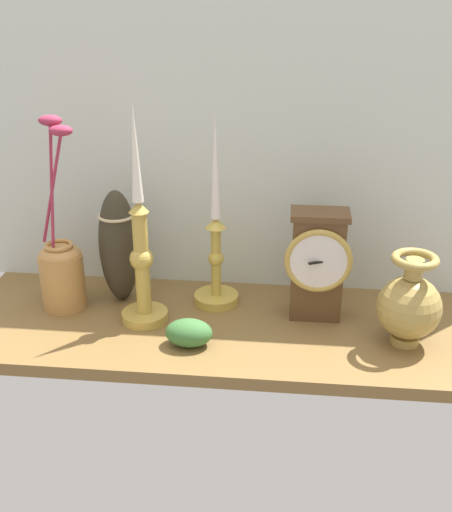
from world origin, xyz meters
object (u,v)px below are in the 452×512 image
object	(u,v)px
candlestick_tall_left	(216,254)
brass_vase_jar	(62,267)
candlestick_tall_center	(142,260)
brass_vase_bulbous	(409,305)
mantel_clock	(317,264)
tall_ceramic_vase	(119,246)

from	to	relation	value
candlestick_tall_left	brass_vase_jar	size ratio (longest dim) A/B	1.01
brass_vase_jar	candlestick_tall_center	bearing A→B (deg)	-12.75
brass_vase_jar	brass_vase_bulbous	bearing A→B (deg)	-6.26
brass_vase_bulbous	brass_vase_jar	world-z (taller)	brass_vase_jar
mantel_clock	candlestick_tall_center	bearing A→B (deg)	-171.36
brass_vase_bulbous	tall_ceramic_vase	size ratio (longest dim) A/B	0.74
brass_vase_jar	tall_ceramic_vase	bearing A→B (deg)	22.17
candlestick_tall_left	brass_vase_bulbous	distance (cm)	37.83
candlestick_tall_center	brass_vase_jar	size ratio (longest dim) A/B	1.09
tall_ceramic_vase	brass_vase_bulbous	bearing A→B (deg)	-11.76
mantel_clock	tall_ceramic_vase	size ratio (longest dim) A/B	0.92
candlestick_tall_center	candlestick_tall_left	bearing A→B (deg)	34.02
tall_ceramic_vase	mantel_clock	bearing A→B (deg)	-4.69
candlestick_tall_center	brass_vase_bulbous	xyz separation A→B (cm)	(48.60, -3.33, -4.94)
candlestick_tall_center	tall_ceramic_vase	size ratio (longest dim) A/B	1.79
mantel_clock	brass_vase_bulbous	size ratio (longest dim) A/B	1.24
brass_vase_bulbous	tall_ceramic_vase	xyz separation A→B (cm)	(-55.23, 11.50, 4.00)
mantel_clock	brass_vase_jar	xyz separation A→B (cm)	(-49.71, -1.07, -2.64)
candlestick_tall_left	tall_ceramic_vase	distance (cm)	19.51
candlestick_tall_center	tall_ceramic_vase	world-z (taller)	candlestick_tall_center
candlestick_tall_center	tall_ceramic_vase	bearing A→B (deg)	129.05
candlestick_tall_left	tall_ceramic_vase	bearing A→B (deg)	-178.51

